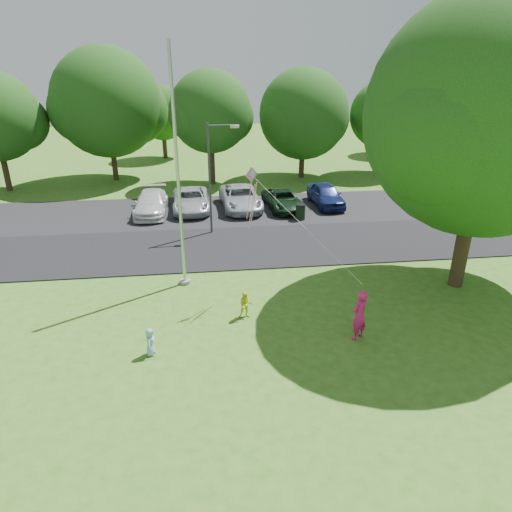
{
  "coord_description": "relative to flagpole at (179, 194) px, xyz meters",
  "views": [
    {
      "loc": [
        -2.6,
        -13.68,
        9.29
      ],
      "look_at": [
        -0.4,
        4.0,
        1.6
      ],
      "focal_mm": 32.0,
      "sensor_mm": 36.0,
      "label": 1
    }
  ],
  "objects": [
    {
      "name": "parking_strip",
      "position": [
        3.5,
        10.5,
        -4.14
      ],
      "size": [
        42.0,
        7.0,
        0.06
      ],
      "primitive_type": "cube",
      "color": "black",
      "rests_on": "ground"
    },
    {
      "name": "woman",
      "position": [
        6.27,
        -5.23,
        -3.21
      ],
      "size": [
        0.84,
        0.77,
        1.92
      ],
      "primitive_type": "imported",
      "rotation": [
        0.0,
        0.0,
        3.74
      ],
      "color": "#D91D6C",
      "rests_on": "ground"
    },
    {
      "name": "flagpole",
      "position": [
        0.0,
        0.0,
        0.0
      ],
      "size": [
        0.5,
        0.5,
        10.0
      ],
      "color": "#B7BABF",
      "rests_on": "ground"
    },
    {
      "name": "park_road",
      "position": [
        3.5,
        4.0,
        -4.14
      ],
      "size": [
        60.0,
        6.0,
        0.06
      ],
      "primitive_type": "cube",
      "color": "black",
      "rests_on": "ground"
    },
    {
      "name": "child_blue",
      "position": [
        -1.05,
        -5.33,
        -3.66
      ],
      "size": [
        0.39,
        0.54,
        1.01
      ],
      "primitive_type": "imported",
      "rotation": [
        0.0,
        0.0,
        1.41
      ],
      "color": "#88B7D0",
      "rests_on": "ground"
    },
    {
      "name": "big_tree",
      "position": [
        11.94,
        -1.73,
        2.9
      ],
      "size": [
        9.97,
        9.47,
        12.06
      ],
      "rotation": [
        0.0,
        0.0,
        0.19
      ],
      "color": "#332316",
      "rests_on": "ground"
    },
    {
      "name": "street_lamp",
      "position": [
        1.67,
        6.36,
        -0.42
      ],
      "size": [
        1.75,
        0.24,
        6.23
      ],
      "rotation": [
        0.0,
        0.0,
        0.03
      ],
      "color": "#3F3F44",
      "rests_on": "ground"
    },
    {
      "name": "kite",
      "position": [
        2.95,
        -1.55,
        0.57
      ],
      "size": [
        3.68,
        4.03,
        3.36
      ],
      "rotation": [
        0.0,
        0.0,
        0.51
      ],
      "color": "pink",
      "rests_on": "ground"
    },
    {
      "name": "tree_row",
      "position": [
        5.09,
        19.23,
        1.55
      ],
      "size": [
        64.35,
        11.94,
        10.88
      ],
      "color": "#332316",
      "rests_on": "ground"
    },
    {
      "name": "parked_cars",
      "position": [
        3.05,
        10.6,
        -3.4
      ],
      "size": [
        13.67,
        5.56,
        1.48
      ],
      "color": "silver",
      "rests_on": "ground"
    },
    {
      "name": "ground",
      "position": [
        3.5,
        -5.0,
        -4.17
      ],
      "size": [
        120.0,
        120.0,
        0.0
      ],
      "primitive_type": "plane",
      "color": "#396D1C",
      "rests_on": "ground"
    },
    {
      "name": "horizon_trees",
      "position": [
        7.56,
        28.88,
        0.14
      ],
      "size": [
        77.46,
        7.2,
        7.02
      ],
      "color": "#332316",
      "rests_on": "ground"
    },
    {
      "name": "trash_can",
      "position": [
        7.02,
        8.0,
        -3.65
      ],
      "size": [
        0.65,
        0.65,
        1.03
      ],
      "rotation": [
        0.0,
        0.0,
        0.26
      ],
      "color": "black",
      "rests_on": "ground"
    },
    {
      "name": "child_yellow",
      "position": [
        2.41,
        -3.28,
        -3.62
      ],
      "size": [
        0.55,
        0.44,
        1.1
      ],
      "primitive_type": "imported",
      "rotation": [
        0.0,
        0.0,
        -0.04
      ],
      "color": "yellow",
      "rests_on": "ground"
    }
  ]
}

